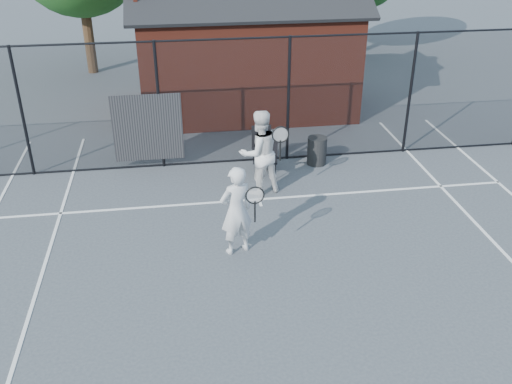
{
  "coord_description": "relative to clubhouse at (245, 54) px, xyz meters",
  "views": [
    {
      "loc": [
        -1.64,
        -7.58,
        5.83
      ],
      "look_at": [
        -0.32,
        1.29,
        1.1
      ],
      "focal_mm": 40.0,
      "sensor_mm": 36.0,
      "label": 1
    }
  ],
  "objects": [
    {
      "name": "ground",
      "position": [
        -0.5,
        -9.0,
        -1.61
      ],
      "size": [
        80.0,
        80.0,
        0.0
      ],
      "primitive_type": "plane",
      "color": "#41464A",
      "rests_on": "ground"
    },
    {
      "name": "court_lines",
      "position": [
        -0.5,
        -10.32,
        -1.6
      ],
      "size": [
        11.02,
        18.0,
        0.01
      ],
      "color": "white",
      "rests_on": "ground"
    },
    {
      "name": "fence",
      "position": [
        -0.8,
        -4.0,
        -0.16
      ],
      "size": [
        22.04,
        3.0,
        3.0
      ],
      "color": "black",
      "rests_on": "ground"
    },
    {
      "name": "clubhouse",
      "position": [
        0.0,
        0.0,
        0.0
      ],
      "size": [
        6.5,
        4.36,
        4.19
      ],
      "color": "maroon",
      "rests_on": "ground"
    },
    {
      "name": "player_front",
      "position": [
        -1.2,
        -7.89,
        -0.76
      ],
      "size": [
        0.81,
        0.65,
        1.7
      ],
      "color": "silver",
      "rests_on": "ground"
    },
    {
      "name": "player_back",
      "position": [
        -0.44,
        -5.64,
        -0.67
      ],
      "size": [
        1.1,
        0.95,
        1.87
      ],
      "color": "white",
      "rests_on": "ground"
    },
    {
      "name": "chair_left",
      "position": [
        -0.13,
        -4.9,
        -1.15
      ],
      "size": [
        0.52,
        0.53,
        0.92
      ],
      "primitive_type": "cube",
      "rotation": [
        0.0,
        0.0,
        -0.19
      ],
      "color": "black",
      "rests_on": "ground"
    },
    {
      "name": "chair_right",
      "position": [
        -0.16,
        -4.4,
        -1.13
      ],
      "size": [
        0.48,
        0.5,
        0.96
      ],
      "primitive_type": "cube",
      "rotation": [
        0.0,
        0.0,
        0.03
      ],
      "color": "black",
      "rests_on": "ground"
    },
    {
      "name": "waste_bin",
      "position": [
        1.15,
        -4.4,
        -1.27
      ],
      "size": [
        0.53,
        0.53,
        0.67
      ],
      "primitive_type": "cylinder",
      "rotation": [
        0.0,
        0.0,
        0.17
      ],
      "color": "black",
      "rests_on": "ground"
    }
  ]
}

